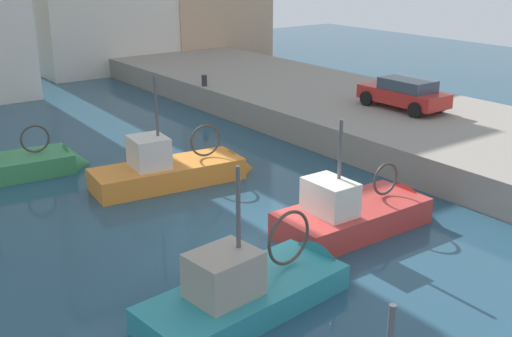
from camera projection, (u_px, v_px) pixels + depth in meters
water_surface at (248, 241)px, 17.62m from camera, size 80.00×80.00×0.00m
quay_wall at (493, 148)px, 23.88m from camera, size 9.00×56.00×1.20m
fishing_boat_teal at (258, 297)px, 14.48m from camera, size 5.94×2.52×4.38m
fishing_boat_orange at (177, 178)px, 22.04m from camera, size 6.18×2.52×4.65m
fishing_boat_red at (360, 223)px, 18.49m from camera, size 5.44×2.33×4.33m
fishing_boat_green at (8, 174)px, 22.57m from camera, size 6.18×2.58×4.29m
parked_car_red at (404, 93)px, 27.12m from camera, size 1.87×4.01×1.34m
mooring_bollard_north at (204, 81)px, 31.90m from camera, size 0.28×0.28×0.55m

